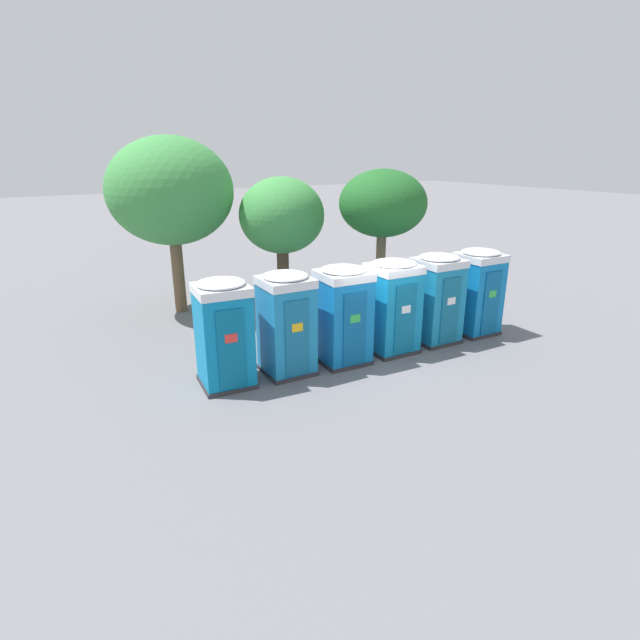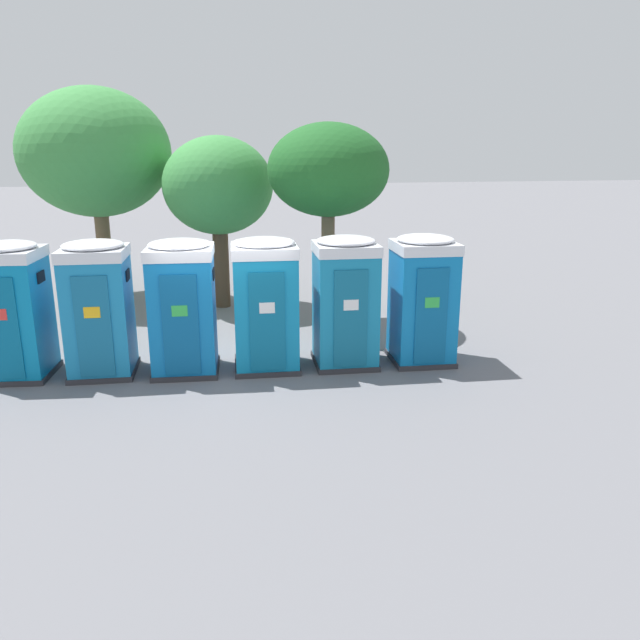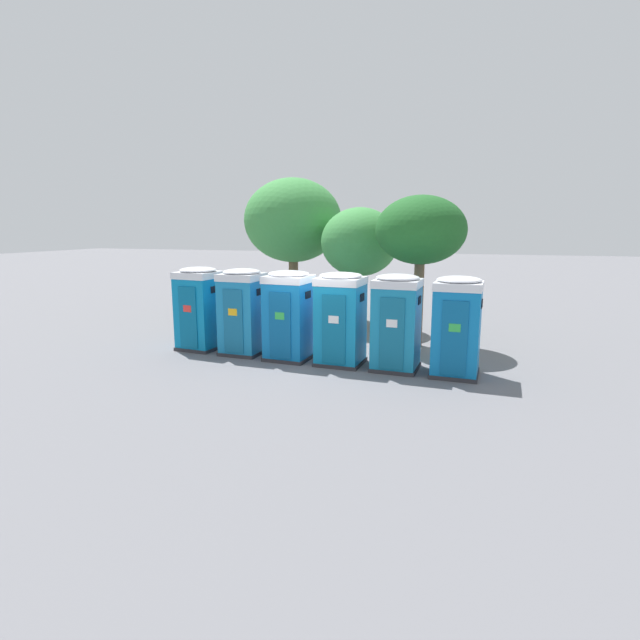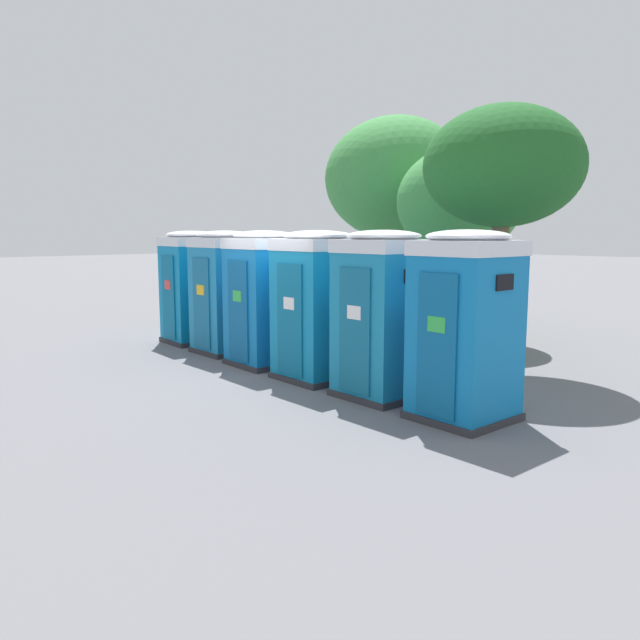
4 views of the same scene
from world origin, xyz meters
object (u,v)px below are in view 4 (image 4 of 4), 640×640
(portapotty_2, at_px, (264,298))
(street_tree_2, at_px, (459,204))
(portapotty_0, at_px, (192,287))
(street_tree_0, at_px, (503,168))
(portapotty_1, at_px, (226,292))
(street_tree_1, at_px, (396,179))
(portapotty_5, at_px, (465,325))
(portapotty_3, at_px, (317,305))
(portapotty_4, at_px, (382,314))

(portapotty_2, xyz_separation_m, street_tree_2, (0.87, 4.95, 1.87))
(portapotty_2, bearing_deg, portapotty_0, 174.07)
(street_tree_0, bearing_deg, street_tree_2, 137.47)
(portapotty_1, bearing_deg, portapotty_0, 174.77)
(portapotty_0, xyz_separation_m, portapotty_1, (1.53, -0.14, 0.00))
(street_tree_0, relative_size, street_tree_1, 0.82)
(portapotty_5, bearing_deg, portapotty_1, 176.13)
(portapotty_0, height_order, portapotty_5, same)
(portapotty_1, relative_size, portapotty_5, 1.00)
(portapotty_1, bearing_deg, portapotty_3, -4.63)
(portapotty_2, relative_size, street_tree_2, 0.57)
(portapotty_0, bearing_deg, street_tree_1, 82.87)
(portapotty_3, bearing_deg, portapotty_2, 177.35)
(street_tree_2, bearing_deg, portapotty_4, -66.60)
(portapotty_4, xyz_separation_m, street_tree_2, (-2.20, 5.09, 1.87))
(portapotty_0, xyz_separation_m, street_tree_0, (6.36, 2.40, 2.32))
(street_tree_1, relative_size, street_tree_2, 1.28)
(portapotty_0, distance_m, portapotty_1, 1.54)
(portapotty_3, relative_size, street_tree_1, 0.45)
(portapotty_3, distance_m, street_tree_0, 4.04)
(portapotty_3, height_order, street_tree_2, street_tree_2)
(portapotty_2, xyz_separation_m, portapotty_4, (3.07, -0.14, 0.00))
(portapotty_1, bearing_deg, portapotty_4, -3.94)
(portapotty_2, relative_size, portapotty_3, 1.00)
(street_tree_1, bearing_deg, portapotty_1, -83.12)
(street_tree_1, bearing_deg, street_tree_2, -25.88)
(street_tree_1, bearing_deg, portapotty_2, -70.55)
(portapotty_0, distance_m, portapotty_3, 4.61)
(portapotty_1, height_order, portapotty_5, same)
(portapotty_4, xyz_separation_m, street_tree_0, (0.23, 2.86, 2.32))
(portapotty_4, distance_m, portapotty_5, 1.54)
(portapotty_1, xyz_separation_m, portapotty_2, (1.53, -0.18, -0.00))
(portapotty_3, bearing_deg, portapotty_5, -3.10)
(portapotty_0, height_order, portapotty_4, same)
(portapotty_0, relative_size, portapotty_2, 1.00)
(portapotty_0, distance_m, street_tree_2, 6.36)
(portapotty_1, xyz_separation_m, portapotty_3, (3.07, -0.25, -0.00))
(portapotty_4, relative_size, street_tree_1, 0.45)
(portapotty_5, bearing_deg, street_tree_1, 135.74)
(portapotty_3, height_order, portapotty_4, same)
(portapotty_1, height_order, portapotty_3, same)
(portapotty_4, bearing_deg, portapotty_3, 177.43)
(street_tree_0, bearing_deg, portapotty_3, -122.33)
(portapotty_0, height_order, street_tree_1, street_tree_1)
(portapotty_4, bearing_deg, portapotty_0, 175.73)
(portapotty_1, bearing_deg, portapotty_2, -6.62)
(portapotty_5, relative_size, street_tree_1, 0.45)
(portapotty_5, bearing_deg, portapotty_2, 177.05)
(portapotty_2, distance_m, portapotty_3, 1.54)
(portapotty_4, height_order, portapotty_5, same)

